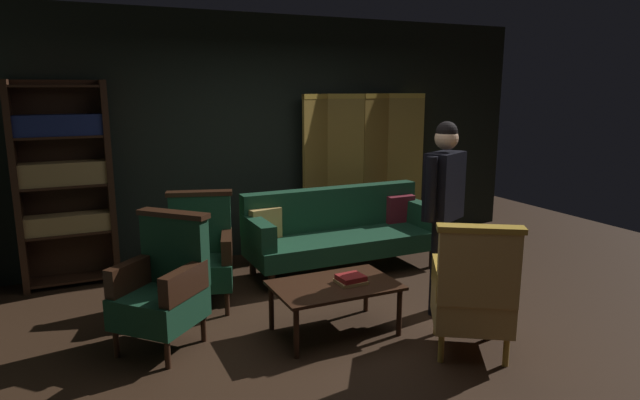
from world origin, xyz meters
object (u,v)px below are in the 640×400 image
at_px(velvet_couch, 340,229).
at_px(armchair_wing_right, 201,253).
at_px(standing_figure, 443,200).
at_px(folding_screen, 361,167).
at_px(armchair_wing_left, 164,286).
at_px(armchair_gilt_accent, 473,292).
at_px(potted_plant, 206,233).
at_px(bookshelf, 64,180).
at_px(book_tan_leather, 351,282).
at_px(coffee_table, 335,289).
at_px(book_red_leather, 351,278).

distance_m(velvet_couch, armchair_wing_right, 1.66).
distance_m(armchair_wing_right, standing_figure, 2.23).
bearing_deg(folding_screen, armchair_wing_left, -145.86).
distance_m(folding_screen, armchair_gilt_accent, 3.11).
distance_m(standing_figure, potted_plant, 2.59).
bearing_deg(standing_figure, bookshelf, 143.61).
bearing_deg(book_tan_leather, bookshelf, 133.12).
bearing_deg(bookshelf, folding_screen, 1.15).
distance_m(coffee_table, book_tan_leather, 0.15).
bearing_deg(armchair_wing_left, book_tan_leather, -15.20).
distance_m(folding_screen, standing_figure, 2.29).
relative_size(folding_screen, velvet_couch, 0.90).
distance_m(bookshelf, velvet_couch, 2.87).
relative_size(armchair_wing_left, standing_figure, 0.61).
bearing_deg(armchair_gilt_accent, potted_plant, 117.06).
distance_m(bookshelf, coffee_table, 2.98).
bearing_deg(velvet_couch, book_red_leather, -113.97).
bearing_deg(bookshelf, book_red_leather, -46.88).
xyz_separation_m(coffee_table, book_tan_leather, (0.13, -0.04, 0.06)).
bearing_deg(velvet_couch, armchair_wing_left, -152.68).
distance_m(armchair_gilt_accent, potted_plant, 3.00).
height_order(velvet_couch, standing_figure, standing_figure).
distance_m(folding_screen, armchair_wing_left, 3.38).
relative_size(standing_figure, book_red_leather, 8.27).
bearing_deg(coffee_table, velvet_couch, 61.34).
bearing_deg(armchair_wing_left, bookshelf, 109.36).
relative_size(armchair_gilt_accent, armchair_wing_left, 1.00).
relative_size(bookshelf, book_tan_leather, 8.99).
height_order(book_tan_leather, book_red_leather, book_red_leather).
xyz_separation_m(armchair_wing_left, standing_figure, (2.32, -0.37, 0.54)).
xyz_separation_m(armchair_wing_right, standing_figure, (1.88, -1.08, 0.54)).
height_order(potted_plant, book_red_leather, potted_plant).
xyz_separation_m(coffee_table, armchair_wing_right, (-0.85, 1.05, 0.12)).
relative_size(bookshelf, standing_figure, 1.20).
xyz_separation_m(bookshelf, armchair_wing_right, (1.08, -1.10, -0.59)).
height_order(folding_screen, armchair_gilt_accent, folding_screen).
bearing_deg(book_tan_leather, armchair_wing_right, 131.82).
height_order(armchair_wing_right, potted_plant, armchair_wing_right).
bearing_deg(book_red_leather, folding_screen, 59.19).
bearing_deg(armchair_wing_left, armchair_wing_right, 57.71).
relative_size(folding_screen, coffee_table, 1.90).
relative_size(armchair_wing_right, book_red_leather, 5.05).
distance_m(armchair_wing_right, book_tan_leather, 1.46).
relative_size(armchair_gilt_accent, armchair_wing_right, 1.00).
height_order(standing_figure, potted_plant, standing_figure).
bearing_deg(book_tan_leather, velvet_couch, 66.03).
relative_size(armchair_gilt_accent, standing_figure, 0.61).
relative_size(book_tan_leather, book_red_leather, 1.11).
bearing_deg(coffee_table, armchair_gilt_accent, -44.45).
distance_m(velvet_couch, potted_plant, 1.45).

